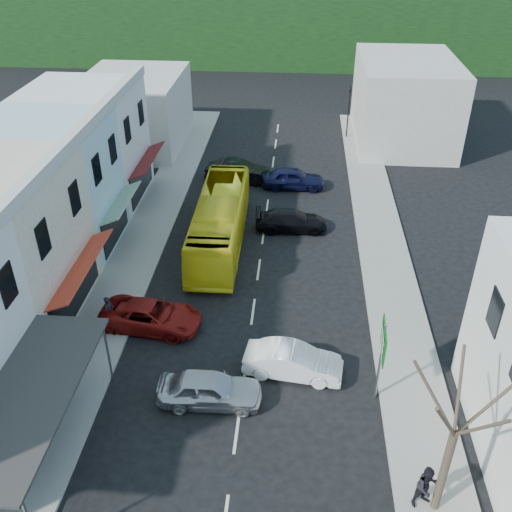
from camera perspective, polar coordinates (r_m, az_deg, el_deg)
The scene contains 18 objects.
ground at distance 27.10m, azimuth -1.02°, elevation -10.76°, with size 120.00×120.00×0.00m, color black.
sidewalk_left at distance 36.22m, azimuth -11.41°, elevation 1.03°, with size 3.00×52.00×0.15m, color gray.
sidewalk_right at distance 35.37m, azimuth 12.73°, elevation 0.04°, with size 3.00×52.00×0.15m, color gray.
shopfront_row at distance 32.11m, azimuth -23.00°, elevation 2.70°, with size 8.25×30.00×8.00m.
distant_block_left at distance 51.15m, azimuth -11.99°, elevation 14.01°, with size 8.00×10.00×6.00m, color #B7B2A8.
distant_block_right at distance 52.67m, azimuth 14.62°, elevation 14.78°, with size 8.00×12.00×7.00m, color #B7B2A8.
bus at distance 35.15m, azimuth -3.63°, elevation 3.42°, with size 2.50×11.60×3.10m, color yellow.
car_silver at distance 25.02m, azimuth -4.65°, elevation -13.21°, with size 1.80×4.40×1.40m, color silver.
car_white at distance 26.22m, azimuth 3.73°, elevation -10.55°, with size 1.80×4.40×1.40m, color white.
car_red at distance 29.20m, azimuth -10.46°, elevation -5.90°, with size 1.90×4.60×1.40m, color maroon.
car_black_near at distance 37.11m, azimuth 3.55°, elevation 3.59°, with size 1.84×4.50×1.40m, color black.
car_navy_mid at distance 42.77m, azimuth 3.70°, elevation 7.66°, with size 1.80×4.40×1.40m, color black.
car_black_far at distance 43.81m, azimuth -1.82°, elevation 8.33°, with size 1.80×4.40×1.40m, color black.
pedestrian_left at distance 29.52m, azimuth -14.48°, elevation -5.26°, with size 0.60×0.40×1.70m, color black.
pedestrian_right at distance 22.32m, azimuth 16.70°, elevation -21.33°, with size 0.70×0.44×1.70m, color black.
direction_sign at distance 24.74m, azimuth 12.29°, elevation -10.39°, with size 0.30×1.83×4.05m, color #076014, non-canonical shape.
street_tree at distance 20.15m, azimuth 19.19°, elevation -16.52°, with size 2.68×2.68×7.83m, color #382C20, non-canonical shape.
traffic_signal at distance 52.42m, azimuth 9.22°, elevation 13.99°, with size 0.50×0.96×4.72m, color black, non-canonical shape.
Camera 1 is at (2.03, -19.68, 18.52)m, focal length 40.00 mm.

